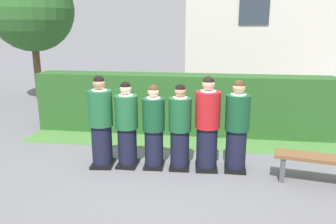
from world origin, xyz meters
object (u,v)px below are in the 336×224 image
at_px(student_front_row_1, 127,127).
at_px(student_front_row_2, 154,129).
at_px(student_front_row_0, 101,124).
at_px(student_front_row_5, 237,128).
at_px(student_in_red_blazer, 207,126).
at_px(wooden_bench, 319,164).
at_px(student_front_row_3, 180,129).

xyz_separation_m(student_front_row_1, student_front_row_2, (0.49, 0.02, -0.02)).
relative_size(student_front_row_0, student_front_row_5, 1.03).
xyz_separation_m(student_front_row_0, student_front_row_2, (0.96, 0.08, -0.08)).
distance_m(student_in_red_blazer, student_front_row_5, 0.52).
relative_size(student_front_row_2, wooden_bench, 1.06).
bearing_deg(student_front_row_0, student_front_row_3, 3.88).
xyz_separation_m(student_front_row_2, wooden_bench, (2.78, -0.31, -0.38)).
height_order(student_front_row_0, student_in_red_blazer, student_in_red_blazer).
distance_m(student_front_row_5, wooden_bench, 1.43).
bearing_deg(student_front_row_5, student_front_row_3, -176.80).
height_order(student_front_row_2, student_front_row_5, student_front_row_5).
bearing_deg(student_in_red_blazer, student_front_row_1, -177.09).
distance_m(student_front_row_1, wooden_bench, 3.31).
distance_m(student_front_row_0, student_front_row_5, 2.43).
height_order(student_front_row_5, wooden_bench, student_front_row_5).
xyz_separation_m(student_front_row_3, student_in_red_blazer, (0.48, 0.03, 0.07)).
bearing_deg(student_front_row_2, student_in_red_blazer, 3.17).
xyz_separation_m(student_front_row_0, wooden_bench, (3.74, -0.23, -0.45)).
bearing_deg(student_front_row_3, student_in_red_blazer, 4.05).
height_order(student_front_row_0, wooden_bench, student_front_row_0).
bearing_deg(wooden_bench, student_in_red_blazer, 168.69).
relative_size(student_front_row_0, wooden_bench, 1.17).
bearing_deg(wooden_bench, student_front_row_5, 163.55).
bearing_deg(student_front_row_5, wooden_bench, -16.45).
bearing_deg(wooden_bench, student_front_row_1, 174.91).
relative_size(student_front_row_2, student_in_red_blazer, 0.90).
xyz_separation_m(student_front_row_0, student_in_red_blazer, (1.91, 0.13, 0.00)).
height_order(student_front_row_0, student_front_row_1, student_front_row_0).
bearing_deg(student_front_row_0, student_front_row_5, 3.60).
xyz_separation_m(student_front_row_2, student_in_red_blazer, (0.96, 0.05, 0.08)).
xyz_separation_m(student_in_red_blazer, wooden_bench, (1.83, -0.37, -0.46)).
bearing_deg(student_front_row_2, student_front_row_5, 2.90).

